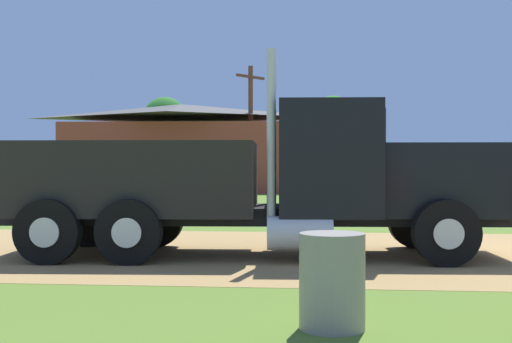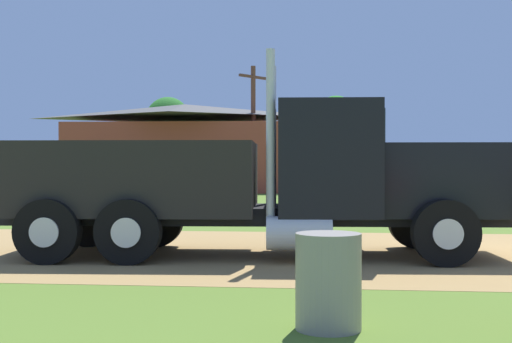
# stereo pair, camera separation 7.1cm
# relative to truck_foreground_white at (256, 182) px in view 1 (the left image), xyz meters

# --- Properties ---
(ground_plane) EXTENTS (200.00, 200.00, 0.00)m
(ground_plane) POSITION_rel_truck_foreground_white_xyz_m (3.87, 0.50, -1.24)
(ground_plane) COLOR #537126
(dirt_track) EXTENTS (120.00, 6.94, 0.01)m
(dirt_track) POSITION_rel_truck_foreground_white_xyz_m (3.87, 0.50, -1.23)
(dirt_track) COLOR #A17E49
(dirt_track) RESTS_ON ground_plane
(truck_foreground_white) EXTENTS (8.38, 2.97, 3.32)m
(truck_foreground_white) POSITION_rel_truck_foreground_white_xyz_m (0.00, 0.00, 0.00)
(truck_foreground_white) COLOR black
(truck_foreground_white) RESTS_ON ground_plane
(steel_barrel) EXTENTS (0.61, 0.61, 0.89)m
(steel_barrel) POSITION_rel_truck_foreground_white_xyz_m (1.17, -4.98, -0.79)
(steel_barrel) COLOR gray
(steel_barrel) RESTS_ON ground_plane
(shed_building) EXTENTS (13.62, 8.08, 5.11)m
(shed_building) POSITION_rel_truck_foreground_white_xyz_m (-6.96, 27.73, 1.22)
(shed_building) COLOR brown
(shed_building) RESTS_ON ground_plane
(utility_pole_far) EXTENTS (1.41, 1.86, 7.01)m
(utility_pole_far) POSITION_rel_truck_foreground_white_xyz_m (-2.67, 25.74, 2.51)
(utility_pole_far) COLOR brown
(utility_pole_far) RESTS_ON ground_plane
(tree_left) EXTENTS (3.47, 3.47, 6.56)m
(tree_left) POSITION_rel_truck_foreground_white_xyz_m (-10.22, 37.51, 3.38)
(tree_left) COLOR #513823
(tree_left) RESTS_ON ground_plane
(tree_mid) EXTENTS (3.47, 3.47, 6.55)m
(tree_mid) POSITION_rel_truck_foreground_white_xyz_m (2.12, 37.64, 3.36)
(tree_mid) COLOR #513823
(tree_mid) RESTS_ON ground_plane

